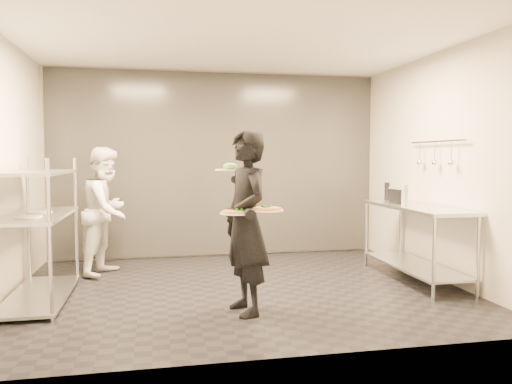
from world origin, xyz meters
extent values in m
cube|color=black|center=(0.00, 0.00, 0.00)|extent=(5.00, 4.00, 0.00)
cube|color=silver|center=(0.00, 0.00, 2.80)|extent=(5.00, 4.00, 0.00)
cube|color=beige|center=(0.00, 2.00, 1.40)|extent=(5.00, 0.00, 2.80)
cube|color=beige|center=(0.00, -2.00, 1.40)|extent=(5.00, 0.00, 2.80)
cube|color=beige|center=(2.50, 0.00, 1.40)|extent=(0.00, 4.00, 2.80)
cube|color=white|center=(0.00, 1.97, 1.40)|extent=(4.90, 0.04, 2.74)
cylinder|color=silver|center=(-2.42, 0.77, 0.75)|extent=(0.04, 0.04, 1.50)
cylinder|color=silver|center=(-1.88, -0.77, 0.75)|extent=(0.04, 0.04, 1.50)
cylinder|color=silver|center=(-1.88, 0.77, 0.75)|extent=(0.04, 0.04, 1.50)
cube|color=silver|center=(-2.15, 0.00, 0.05)|extent=(0.60, 1.60, 0.03)
cube|color=silver|center=(-2.15, 0.00, 0.90)|extent=(0.60, 1.60, 0.03)
cube|color=silver|center=(-2.15, 0.00, 1.35)|extent=(0.60, 1.60, 0.03)
cylinder|color=white|center=(-2.15, -0.35, 0.93)|extent=(0.26, 0.26, 0.01)
cylinder|color=white|center=(-2.15, 0.10, 0.93)|extent=(0.26, 0.26, 0.01)
cylinder|color=silver|center=(1.92, -0.86, 0.45)|extent=(0.04, 0.04, 0.90)
cylinder|color=silver|center=(1.92, 0.86, 0.45)|extent=(0.04, 0.04, 0.90)
cylinder|color=silver|center=(2.44, -0.86, 0.45)|extent=(0.04, 0.04, 0.90)
cylinder|color=silver|center=(2.44, 0.86, 0.45)|extent=(0.04, 0.04, 0.90)
cube|color=silver|center=(2.18, 0.00, 0.18)|extent=(0.57, 1.71, 0.03)
cube|color=silver|center=(2.18, 0.00, 0.90)|extent=(0.60, 1.80, 0.04)
cylinder|color=silver|center=(2.44, 0.00, 1.70)|extent=(0.02, 1.20, 0.02)
cylinder|color=silver|center=(2.42, -0.35, 1.57)|extent=(0.01, 0.01, 0.22)
sphere|color=silver|center=(2.42, -0.35, 1.44)|extent=(0.07, 0.07, 0.07)
cylinder|color=silver|center=(2.42, 0.00, 1.57)|extent=(0.01, 0.01, 0.22)
sphere|color=silver|center=(2.42, 0.00, 1.44)|extent=(0.07, 0.07, 0.07)
cylinder|color=silver|center=(2.42, 0.35, 1.57)|extent=(0.01, 0.01, 0.22)
sphere|color=silver|center=(2.42, 0.35, 1.44)|extent=(0.07, 0.07, 0.07)
imported|color=black|center=(-0.09, -0.87, 0.88)|extent=(0.55, 0.72, 1.77)
imported|color=silver|center=(-1.55, 1.10, 0.82)|extent=(0.87, 0.97, 1.64)
cylinder|color=white|center=(-0.20, -1.03, 0.99)|extent=(0.31, 0.31, 0.01)
cylinder|color=#C98248|center=(-0.20, -1.03, 1.00)|extent=(0.27, 0.27, 0.02)
cylinder|color=#AA4F16|center=(-0.20, -1.03, 1.01)|extent=(0.24, 0.24, 0.01)
sphere|color=#145613|center=(-0.20, -1.03, 1.02)|extent=(0.04, 0.04, 0.04)
cylinder|color=white|center=(0.07, -1.12, 1.02)|extent=(0.30, 0.30, 0.01)
cylinder|color=#C98248|center=(0.07, -1.12, 1.04)|extent=(0.26, 0.26, 0.02)
cylinder|color=#AA4F16|center=(0.07, -1.12, 1.05)|extent=(0.23, 0.23, 0.01)
sphere|color=#145613|center=(0.07, -1.12, 1.05)|extent=(0.04, 0.04, 0.04)
cylinder|color=white|center=(-0.20, -0.62, 1.38)|extent=(0.30, 0.30, 0.01)
ellipsoid|color=#346C1B|center=(-0.20, -0.62, 1.42)|extent=(0.13, 0.13, 0.07)
cube|color=black|center=(2.06, 0.31, 1.01)|extent=(0.05, 0.25, 0.18)
cylinder|color=gray|center=(1.98, -0.09, 1.05)|extent=(0.07, 0.07, 0.26)
cylinder|color=gray|center=(2.21, 0.79, 1.01)|extent=(0.05, 0.05, 0.18)
cylinder|color=black|center=(2.19, 0.80, 1.04)|extent=(0.07, 0.07, 0.24)
camera|label=1|loc=(-0.93, -5.54, 1.51)|focal=35.00mm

